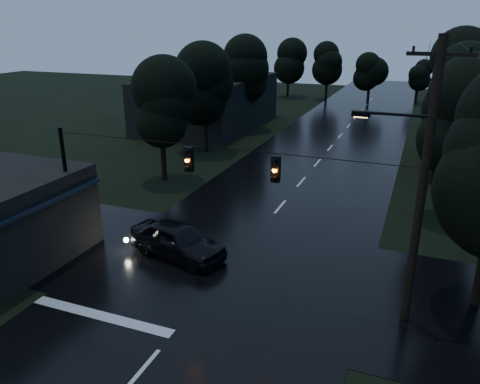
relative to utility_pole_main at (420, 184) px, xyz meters
The scene contains 14 objects.
main_road 21.06m from the utility_pole_main, 111.30° to the left, with size 12.00×120.00×0.02m, color black.
cross_street 9.14m from the utility_pole_main, behind, with size 60.00×9.00×0.02m, color black.
building_far_left 36.15m from the utility_pole_main, 126.44° to the left, with size 10.00×16.00×5.00m, color black.
utility_pole_main is the anchor object (origin of this frame).
utility_pole_far 17.08m from the utility_pole_main, 87.00° to the left, with size 2.00×0.30×7.50m.
anchor_pole_left 15.08m from the utility_pole_main, behind, with size 0.18×0.18×6.00m, color black.
span_signals 6.85m from the utility_pole_main, behind, with size 15.00×0.37×1.12m.
tree_left_a 19.76m from the utility_pole_main, 146.16° to the left, with size 3.92×3.92×8.26m.
tree_left_b 25.50m from the utility_pole_main, 131.84° to the left, with size 4.20×4.20×8.85m.
tree_left_c 33.94m from the utility_pole_main, 121.27° to the left, with size 4.48×4.48×9.44m.
tree_right_a 11.12m from the utility_pole_main, 81.77° to the left, with size 4.20×4.20×8.85m.
tree_right_b 19.14m from the utility_pole_main, 83.42° to the left, with size 4.48×4.48×9.44m.
tree_right_c 29.16m from the utility_pole_main, 84.50° to the left, with size 4.76×4.76×10.03m.
car 11.06m from the utility_pole_main, behind, with size 1.95×4.84×1.65m, color black.
Camera 1 is at (7.22, -4.87, 10.27)m, focal length 35.00 mm.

